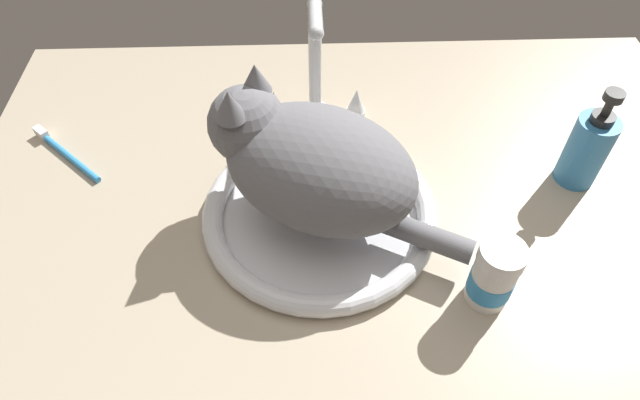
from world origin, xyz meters
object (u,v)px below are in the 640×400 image
Objects in this scene: toothbrush at (65,153)px; soap_pump_bottle at (587,149)px; sink_basin at (320,213)px; pill_bottle at (493,276)px; faucet at (315,80)px; cat at (307,161)px.

soap_pump_bottle is at bearing -5.41° from toothbrush.
pill_bottle reaches higher than sink_basin.
sink_basin is 2.03× the size of soap_pump_bottle.
faucet is at bearing 159.67° from soap_pump_bottle.
faucet reaches higher than sink_basin.
sink_basin is 3.24× the size of pill_bottle.
sink_basin reaches higher than toothbrush.
sink_basin is at bearing 146.78° from pill_bottle.
pill_bottle is at bearing -59.11° from faucet.
pill_bottle is 65.99cm from toothbrush.
faucet reaches higher than cat.
cat is (-1.67, 0.87, 9.42)cm from sink_basin.
faucet is at bearing 9.93° from toothbrush.
cat reaches higher than sink_basin.
toothbrush is (-37.74, 13.07, -10.07)cm from cat.
soap_pump_bottle is 1.25× the size of toothbrush.
cat reaches higher than toothbrush.
sink_basin is 2.53× the size of toothbrush.
soap_pump_bottle is at bearing -20.33° from faucet.
pill_bottle is at bearing -32.82° from cat.
soap_pump_bottle is 1.60× the size of pill_bottle.
faucet reaches higher than toothbrush.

